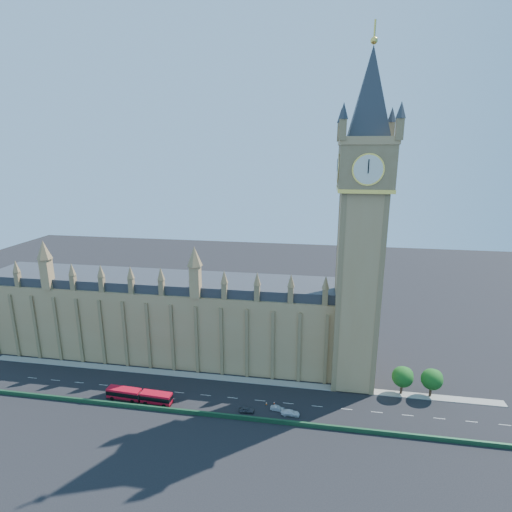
% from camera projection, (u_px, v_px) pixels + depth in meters
% --- Properties ---
extents(ground, '(400.00, 400.00, 0.00)m').
position_uv_depth(ground, '(219.00, 396.00, 114.87)').
color(ground, black).
rests_on(ground, ground).
extents(palace_westminster, '(120.00, 20.00, 28.00)m').
position_uv_depth(palace_westminster, '(163.00, 316.00, 136.27)').
color(palace_westminster, '#A88251').
rests_on(palace_westminster, ground).
extents(elizabeth_tower, '(20.59, 20.59, 105.00)m').
position_uv_depth(elizabeth_tower, '(363.00, 204.00, 108.38)').
color(elizabeth_tower, '#A88251').
rests_on(elizabeth_tower, ground).
extents(bridge_parapet, '(160.00, 0.60, 1.20)m').
position_uv_depth(bridge_parapet, '(211.00, 414.00, 106.13)').
color(bridge_parapet, '#1E4C2D').
rests_on(bridge_parapet, ground).
extents(kerb_north, '(160.00, 3.00, 0.16)m').
position_uv_depth(kerb_north, '(227.00, 378.00, 123.92)').
color(kerb_north, gray).
rests_on(kerb_north, ground).
extents(tree_east_near, '(6.00, 6.00, 8.50)m').
position_uv_depth(tree_east_near, '(403.00, 376.00, 114.85)').
color(tree_east_near, '#382619').
rests_on(tree_east_near, ground).
extents(tree_east_far, '(6.00, 6.00, 8.50)m').
position_uv_depth(tree_east_far, '(433.00, 379.00, 113.59)').
color(tree_east_far, '#382619').
rests_on(tree_east_far, ground).
extents(red_bus, '(19.35, 3.94, 3.27)m').
position_uv_depth(red_bus, '(139.00, 396.00, 112.37)').
color(red_bus, red).
rests_on(red_bus, ground).
extents(car_grey, '(4.12, 1.74, 1.39)m').
position_uv_depth(car_grey, '(247.00, 410.00, 107.79)').
color(car_grey, '#44464D').
rests_on(car_grey, ground).
extents(car_silver, '(4.00, 1.85, 1.27)m').
position_uv_depth(car_silver, '(277.00, 408.00, 108.50)').
color(car_silver, '#A4A7AB').
rests_on(car_silver, ground).
extents(car_white, '(4.93, 2.03, 1.43)m').
position_uv_depth(car_white, '(290.00, 413.00, 106.58)').
color(car_white, white).
rests_on(car_white, ground).
extents(cone_a, '(0.55, 0.55, 0.66)m').
position_uv_depth(cone_a, '(281.00, 408.00, 109.22)').
color(cone_a, black).
rests_on(cone_a, ground).
extents(cone_b, '(0.50, 0.50, 0.63)m').
position_uv_depth(cone_b, '(274.00, 403.00, 111.45)').
color(cone_b, black).
rests_on(cone_b, ground).
extents(cone_c, '(0.53, 0.53, 0.73)m').
position_uv_depth(cone_c, '(266.00, 403.00, 111.14)').
color(cone_c, black).
rests_on(cone_c, ground).
extents(cone_d, '(0.53, 0.53, 0.73)m').
position_uv_depth(cone_d, '(278.00, 407.00, 109.45)').
color(cone_d, black).
rests_on(cone_d, ground).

